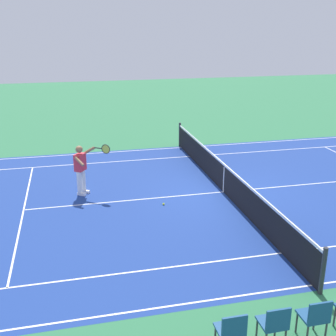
{
  "coord_description": "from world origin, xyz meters",
  "views": [
    {
      "loc": [
        4.82,
        12.45,
        5.36
      ],
      "look_at": [
        1.85,
        -0.27,
        0.9
      ],
      "focal_mm": 45.52,
      "sensor_mm": 36.0,
      "label": 1
    }
  ],
  "objects": [
    {
      "name": "ground_plane",
      "position": [
        0.0,
        0.0,
        0.0
      ],
      "size": [
        60.0,
        60.0,
        0.0
      ],
      "primitive_type": "plane",
      "color": "#2D7247"
    },
    {
      "name": "court_slab",
      "position": [
        0.0,
        0.0,
        0.0
      ],
      "size": [
        24.2,
        11.4,
        0.0
      ],
      "primitive_type": "cube",
      "color": "navy",
      "rests_on": "ground_plane"
    },
    {
      "name": "court_line_markings",
      "position": [
        0.0,
        0.0,
        0.0
      ],
      "size": [
        23.85,
        11.05,
        0.01
      ],
      "color": "white",
      "rests_on": "ground_plane"
    },
    {
      "name": "tennis_net",
      "position": [
        0.0,
        0.0,
        0.49
      ],
      "size": [
        0.1,
        11.7,
        1.08
      ],
      "color": "#2D2D33",
      "rests_on": "ground_plane"
    },
    {
      "name": "tennis_player_near",
      "position": [
        4.59,
        -0.9,
        0.93
      ],
      "size": [
        1.17,
        0.75,
        1.7
      ],
      "color": "white",
      "rests_on": "ground_plane"
    },
    {
      "name": "tennis_ball",
      "position": [
        2.19,
        0.6,
        0.03
      ],
      "size": [
        0.07,
        0.07,
        0.07
      ],
      "primitive_type": "sphere",
      "color": "#CCE01E",
      "rests_on": "ground_plane"
    },
    {
      "name": "spectator_chair_2",
      "position": [
        0.91,
        7.02,
        0.52
      ],
      "size": [
        0.44,
        0.44,
        0.88
      ],
      "color": "#38383D",
      "rests_on": "ground_plane"
    },
    {
      "name": "spectator_chair_3",
      "position": [
        1.69,
        7.02,
        0.52
      ],
      "size": [
        0.44,
        0.44,
        0.88
      ],
      "color": "#38383D",
      "rests_on": "ground_plane"
    },
    {
      "name": "spectator_chair_4",
      "position": [
        2.47,
        7.02,
        0.52
      ],
      "size": [
        0.44,
        0.44,
        0.88
      ],
      "color": "#38383D",
      "rests_on": "ground_plane"
    }
  ]
}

